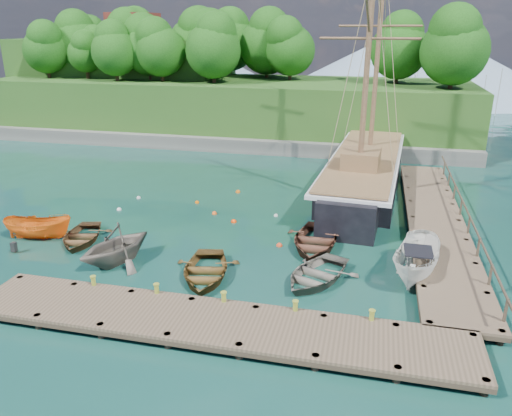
% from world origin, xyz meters
% --- Properties ---
extents(ground, '(160.00, 160.00, 0.00)m').
position_xyz_m(ground, '(0.00, 0.00, 0.00)').
color(ground, '#13372A').
rests_on(ground, ground).
extents(dock_near, '(20.00, 3.20, 1.10)m').
position_xyz_m(dock_near, '(2.00, -6.50, 0.43)').
color(dock_near, brown).
rests_on(dock_near, ground).
extents(dock_east, '(3.20, 24.00, 1.10)m').
position_xyz_m(dock_east, '(11.50, 7.00, 0.43)').
color(dock_east, brown).
rests_on(dock_east, ground).
extents(bollard_0, '(0.26, 0.26, 0.45)m').
position_xyz_m(bollard_0, '(-4.00, -5.10, 0.00)').
color(bollard_0, olive).
rests_on(bollard_0, ground).
extents(bollard_1, '(0.26, 0.26, 0.45)m').
position_xyz_m(bollard_1, '(-1.00, -5.10, 0.00)').
color(bollard_1, olive).
rests_on(bollard_1, ground).
extents(bollard_2, '(0.26, 0.26, 0.45)m').
position_xyz_m(bollard_2, '(2.00, -5.10, 0.00)').
color(bollard_2, olive).
rests_on(bollard_2, ground).
extents(bollard_3, '(0.26, 0.26, 0.45)m').
position_xyz_m(bollard_3, '(5.00, -5.10, 0.00)').
color(bollard_3, olive).
rests_on(bollard_3, ground).
extents(bollard_4, '(0.26, 0.26, 0.45)m').
position_xyz_m(bollard_4, '(8.00, -5.10, 0.00)').
color(bollard_4, olive).
rests_on(bollard_4, ground).
extents(rowboat_0, '(3.78, 4.61, 0.83)m').
position_xyz_m(rowboat_0, '(-7.99, 0.26, 0.00)').
color(rowboat_0, '#543920').
rests_on(rowboat_0, ground).
extents(rowboat_1, '(4.95, 5.25, 2.19)m').
position_xyz_m(rowboat_1, '(-4.78, -1.67, 0.00)').
color(rowboat_1, '#675D53').
rests_on(rowboat_1, ground).
extents(rowboat_2, '(4.06, 5.05, 0.93)m').
position_xyz_m(rowboat_2, '(0.16, -2.19, 0.00)').
color(rowboat_2, brown).
rests_on(rowboat_2, ground).
extents(rowboat_3, '(4.63, 5.31, 0.92)m').
position_xyz_m(rowboat_3, '(5.37, -1.28, 0.00)').
color(rowboat_3, '#676055').
rests_on(rowboat_3, ground).
extents(rowboat_4, '(3.54, 4.94, 1.02)m').
position_xyz_m(rowboat_4, '(4.84, 2.50, 0.00)').
color(rowboat_4, '#4F2C20').
rests_on(rowboat_4, ground).
extents(motorboat_orange, '(4.12, 2.10, 1.52)m').
position_xyz_m(motorboat_orange, '(-10.51, 0.06, 0.00)').
color(motorboat_orange, orange).
rests_on(motorboat_orange, ground).
extents(cabin_boat_white, '(3.03, 5.36, 1.95)m').
position_xyz_m(cabin_boat_white, '(10.00, 0.10, 0.00)').
color(cabin_boat_white, white).
rests_on(cabin_boat_white, ground).
extents(schooner, '(6.17, 26.76, 19.46)m').
position_xyz_m(schooner, '(7.05, 13.60, 1.08)').
color(schooner, black).
rests_on(schooner, ground).
extents(mooring_buoy_0, '(0.32, 0.32, 0.32)m').
position_xyz_m(mooring_buoy_0, '(-8.38, 5.36, 0.00)').
color(mooring_buoy_0, silver).
rests_on(mooring_buoy_0, ground).
extents(mooring_buoy_1, '(0.32, 0.32, 0.32)m').
position_xyz_m(mooring_buoy_1, '(-2.06, 6.12, 0.00)').
color(mooring_buoy_1, '#EA5414').
rests_on(mooring_buoy_1, ground).
extents(mooring_buoy_2, '(0.35, 0.35, 0.35)m').
position_xyz_m(mooring_buoy_2, '(-0.46, 5.03, 0.00)').
color(mooring_buoy_2, '#EF3A05').
rests_on(mooring_buoy_2, ground).
extents(mooring_buoy_3, '(0.27, 0.27, 0.27)m').
position_xyz_m(mooring_buoy_3, '(1.87, 6.67, 0.00)').
color(mooring_buoy_3, silver).
rests_on(mooring_buoy_3, ground).
extents(mooring_buoy_4, '(0.29, 0.29, 0.29)m').
position_xyz_m(mooring_buoy_4, '(-3.87, 7.88, 0.00)').
color(mooring_buoy_4, '#E25D00').
rests_on(mooring_buoy_4, ground).
extents(mooring_buoy_5, '(0.34, 0.34, 0.34)m').
position_xyz_m(mooring_buoy_5, '(-1.77, 10.75, 0.00)').
color(mooring_buoy_5, '#D5610D').
rests_on(mooring_buoy_5, ground).
extents(mooring_buoy_6, '(0.29, 0.29, 0.29)m').
position_xyz_m(mooring_buoy_6, '(-8.20, 7.85, 0.00)').
color(mooring_buoy_6, silver).
rests_on(mooring_buoy_6, ground).
extents(mooring_buoy_7, '(0.34, 0.34, 0.34)m').
position_xyz_m(mooring_buoy_7, '(2.95, 2.20, 0.00)').
color(mooring_buoy_7, '#E4411A').
rests_on(mooring_buoy_7, ground).
extents(headland, '(51.00, 19.31, 12.90)m').
position_xyz_m(headland, '(-12.88, 31.36, 5.54)').
color(headland, '#474744').
rests_on(headland, ground).
extents(distant_ridge, '(117.00, 40.00, 10.00)m').
position_xyz_m(distant_ridge, '(4.30, 70.00, 4.35)').
color(distant_ridge, '#728CA5').
rests_on(distant_ridge, ground).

